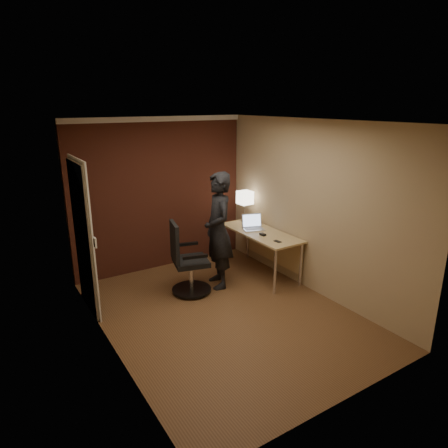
% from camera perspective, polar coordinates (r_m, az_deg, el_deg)
% --- Properties ---
extents(room, '(4.00, 4.00, 4.00)m').
position_cam_1_polar(room, '(6.17, -9.87, 4.20)').
color(room, brown).
rests_on(room, ground).
extents(desk, '(0.60, 1.50, 0.73)m').
position_cam_1_polar(desk, '(6.48, 5.75, -2.07)').
color(desk, '#D6B47B').
rests_on(desk, ground).
extents(desk_lamp, '(0.22, 0.22, 0.54)m').
position_cam_1_polar(desk_lamp, '(6.82, 3.01, 3.73)').
color(desk_lamp, silver).
rests_on(desk_lamp, desk).
extents(laptop, '(0.40, 0.35, 0.23)m').
position_cam_1_polar(laptop, '(6.52, 4.10, -0.12)').
color(laptop, silver).
rests_on(laptop, desk).
extents(mouse, '(0.06, 0.10, 0.03)m').
position_cam_1_polar(mouse, '(6.22, 5.55, -1.49)').
color(mouse, black).
rests_on(mouse, desk).
extents(phone, '(0.07, 0.12, 0.01)m').
position_cam_1_polar(phone, '(5.97, 7.66, -2.48)').
color(phone, black).
rests_on(phone, desk).
extents(office_chair, '(0.59, 0.66, 1.07)m').
position_cam_1_polar(office_chair, '(5.84, -5.40, -5.58)').
color(office_chair, black).
rests_on(office_chair, ground).
extents(person, '(0.57, 0.73, 1.76)m').
position_cam_1_polar(person, '(5.93, -0.82, -0.96)').
color(person, black).
rests_on(person, ground).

